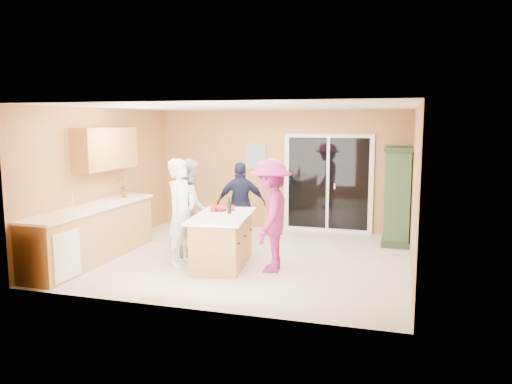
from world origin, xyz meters
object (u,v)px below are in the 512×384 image
(green_hutch, at_px, (397,197))
(woman_navy, at_px, (241,204))
(kitchen_island, at_px, (222,242))
(woman_grey, at_px, (191,207))
(woman_white, at_px, (181,213))
(woman_magenta, at_px, (271,215))

(green_hutch, distance_m, woman_navy, 3.02)
(green_hutch, height_order, woman_navy, green_hutch)
(kitchen_island, relative_size, woman_grey, 1.00)
(green_hutch, distance_m, woman_white, 4.23)
(woman_magenta, bearing_deg, kitchen_island, -97.33)
(green_hutch, relative_size, woman_magenta, 1.05)
(woman_grey, bearing_deg, green_hutch, -87.50)
(woman_white, relative_size, woman_grey, 1.03)
(kitchen_island, xyz_separation_m, woman_magenta, (0.83, -0.04, 0.50))
(green_hutch, height_order, woman_magenta, green_hutch)
(green_hutch, bearing_deg, woman_white, -142.83)
(woman_grey, distance_m, woman_navy, 1.10)
(green_hutch, bearing_deg, woman_magenta, -127.81)
(woman_white, relative_size, woman_magenta, 0.98)
(green_hutch, relative_size, woman_grey, 1.10)
(woman_grey, height_order, woman_navy, woman_grey)
(green_hutch, bearing_deg, kitchen_island, -138.63)
(woman_navy, bearing_deg, woman_magenta, 108.61)
(kitchen_island, bearing_deg, woman_grey, 137.94)
(kitchen_island, relative_size, woman_navy, 1.07)
(woman_navy, bearing_deg, green_hutch, -176.24)
(green_hutch, distance_m, woman_grey, 3.97)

